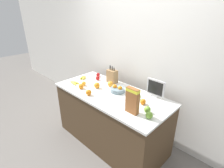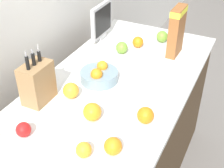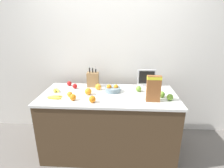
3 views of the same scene
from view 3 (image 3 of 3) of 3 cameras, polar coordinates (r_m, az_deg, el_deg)
name	(u,v)px [view 3 (image 3 of 3)]	position (r m, az deg, el deg)	size (l,w,h in m)	color
ground_plane	(109,149)	(2.76, -0.96, -20.34)	(14.00, 14.00, 0.00)	slate
wall_back	(112,54)	(2.79, -0.16, 9.74)	(9.00, 0.06, 2.60)	silver
counter	(109,123)	(2.50, -1.02, -12.56)	(1.78, 0.81, 0.87)	#4C3823
knife_block	(93,79)	(2.56, -6.24, 1.51)	(0.17, 0.11, 0.31)	#937047
small_monitor	(147,78)	(2.59, 11.20, 2.09)	(0.26, 0.03, 0.26)	#B7B7BC
cereal_box	(154,88)	(2.09, 13.44, -1.17)	(0.17, 0.07, 0.32)	brown
fruit_bowl	(113,89)	(2.37, 0.21, -1.64)	(0.22, 0.22, 0.10)	gray
banana_bunch_left	(55,97)	(2.28, -18.25, -4.10)	(0.20, 0.10, 0.03)	yellow
banana_bunch_right	(56,90)	(2.50, -17.84, -1.95)	(0.14, 0.17, 0.04)	yellow
apple_rightmost	(170,97)	(2.22, 18.41, -4.08)	(0.08, 0.08, 0.08)	#6B9E33
apple_middle	(75,86)	(2.55, -12.02, -0.67)	(0.07, 0.07, 0.07)	red
apple_by_knife_block	(139,89)	(2.40, 8.67, -1.56)	(0.08, 0.08, 0.08)	#6B9E33
apple_rear	(69,83)	(2.68, -13.78, 0.17)	(0.07, 0.07, 0.07)	red
apple_front	(162,94)	(2.28, 15.92, -3.25)	(0.08, 0.08, 0.08)	#6B9E33
orange_by_cereal	(70,94)	(2.27, -13.63, -3.26)	(0.07, 0.07, 0.07)	orange
orange_mid_left	(98,87)	(2.44, -4.53, -0.94)	(0.09, 0.09, 0.09)	orange
orange_front_center	(88,91)	(2.29, -7.77, -2.42)	(0.09, 0.09, 0.09)	orange
orange_near_bowl	(73,97)	(2.16, -12.66, -4.22)	(0.08, 0.08, 0.08)	orange
orange_mid_right	(92,99)	(2.06, -6.44, -4.96)	(0.08, 0.08, 0.08)	orange
orange_front_right	(149,91)	(2.36, 11.84, -2.18)	(0.07, 0.07, 0.07)	orange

